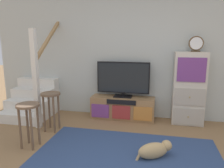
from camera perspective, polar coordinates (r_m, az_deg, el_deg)
name	(u,v)px	position (r m, az deg, el deg)	size (l,w,h in m)	color
back_wall	(140,52)	(4.49, 7.34, 8.28)	(6.40, 0.12, 2.70)	#B2B7B2
area_rug	(125,161)	(3.09, 3.53, -19.63)	(2.60, 1.80, 0.01)	navy
media_console	(123,108)	(4.48, 2.82, -6.31)	(1.29, 0.38, 0.46)	#997047
television	(123,79)	(4.35, 2.95, 1.45)	(1.06, 0.22, 0.72)	black
side_cabinet	(189,89)	(4.35, 19.67, -1.16)	(0.58, 0.38, 1.39)	beige
desk_clock	(196,44)	(4.25, 21.37, 9.85)	(0.26, 0.08, 0.28)	#4C3823
staircase	(38,96)	(5.11, -19.12, -3.01)	(1.00, 1.36, 2.20)	silver
bar_stool_near	(28,115)	(3.47, -21.26, -7.67)	(0.34, 0.34, 0.68)	brown
bar_stool_far	(51,103)	(3.96, -15.87, -4.77)	(0.34, 0.34, 0.69)	brown
dog	(155,150)	(3.16, 11.30, -16.75)	(0.50, 0.39, 0.23)	tan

